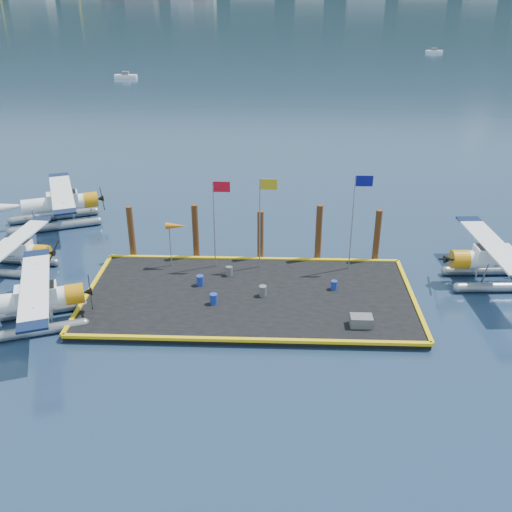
{
  "coord_description": "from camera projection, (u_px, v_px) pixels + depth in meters",
  "views": [
    {
      "loc": [
        1.6,
        -30.67,
        17.77
      ],
      "look_at": [
        0.32,
        2.0,
        2.06
      ],
      "focal_mm": 40.0,
      "sensor_mm": 36.0,
      "label": 1
    }
  ],
  "objects": [
    {
      "name": "seaplane_a",
      "position": [
        30.0,
        303.0,
        32.06
      ],
      "size": [
        9.0,
        9.56,
        3.45
      ],
      "rotation": [
        0.0,
        0.0,
        -1.22
      ],
      "color": "gray",
      "rests_on": "ground"
    },
    {
      "name": "flagpole_blue",
      "position": [
        356.0,
        209.0,
        36.53
      ],
      "size": [
        1.14,
        0.08,
        6.5
      ],
      "color": "#9B9AA2",
      "rests_on": "dock"
    },
    {
      "name": "seaplane_b",
      "position": [
        12.0,
        253.0,
        38.43
      ],
      "size": [
        7.81,
        8.61,
        3.05
      ],
      "rotation": [
        0.0,
        0.0,
        -1.66
      ],
      "color": "gray",
      "rests_on": "ground"
    },
    {
      "name": "drum_3",
      "position": [
        214.0,
        299.0,
        34.03
      ],
      "size": [
        0.46,
        0.46,
        0.65
      ],
      "primitive_type": "cylinder",
      "color": "navy",
      "rests_on": "dock"
    },
    {
      "name": "piling_1",
      "position": [
        196.0,
        233.0,
        39.47
      ],
      "size": [
        0.44,
        0.44,
        4.2
      ],
      "primitive_type": "cylinder",
      "color": "#4D2916",
      "rests_on": "ground"
    },
    {
      "name": "piling_2",
      "position": [
        260.0,
        237.0,
        39.4
      ],
      "size": [
        0.44,
        0.44,
        3.8
      ],
      "primitive_type": "cylinder",
      "color": "#4D2916",
      "rests_on": "ground"
    },
    {
      "name": "seaplane_d",
      "position": [
        498.0,
        261.0,
        36.7
      ],
      "size": [
        9.18,
        10.11,
        3.59
      ],
      "rotation": [
        0.0,
        0.0,
        1.63
      ],
      "color": "gray",
      "rests_on": "ground"
    },
    {
      "name": "piling_3",
      "position": [
        319.0,
        235.0,
        39.15
      ],
      "size": [
        0.44,
        0.44,
        4.3
      ],
      "primitive_type": "cylinder",
      "color": "#4D2916",
      "rests_on": "ground"
    },
    {
      "name": "drum_0",
      "position": [
        200.0,
        280.0,
        36.13
      ],
      "size": [
        0.47,
        0.47,
        0.66
      ],
      "primitive_type": "cylinder",
      "color": "navy",
      "rests_on": "dock"
    },
    {
      "name": "crate",
      "position": [
        361.0,
        321.0,
        31.84
      ],
      "size": [
        1.23,
        0.82,
        0.62
      ],
      "primitive_type": "cube",
      "color": "#57565B",
      "rests_on": "dock"
    },
    {
      "name": "piling_0",
      "position": [
        131.0,
        234.0,
        39.67
      ],
      "size": [
        0.44,
        0.44,
        4.0
      ],
      "primitive_type": "cylinder",
      "color": "#4D2916",
      "rests_on": "ground"
    },
    {
      "name": "drum_1",
      "position": [
        263.0,
        291.0,
        34.9
      ],
      "size": [
        0.47,
        0.47,
        0.66
      ],
      "primitive_type": "cylinder",
      "color": "#57565B",
      "rests_on": "dock"
    },
    {
      "name": "flagpole_yellow",
      "position": [
        263.0,
        210.0,
        36.82
      ],
      "size": [
        1.14,
        0.08,
        6.2
      ],
      "color": "#9B9AA2",
      "rests_on": "dock"
    },
    {
      "name": "seaplane_c",
      "position": [
        58.0,
        206.0,
        45.8
      ],
      "size": [
        9.54,
        10.07,
        3.66
      ],
      "rotation": [
        0.0,
        0.0,
        -1.18
      ],
      "color": "gray",
      "rests_on": "ground"
    },
    {
      "name": "dock",
      "position": [
        250.0,
        297.0,
        35.29
      ],
      "size": [
        20.0,
        10.0,
        0.4
      ],
      "primitive_type": "cube",
      "color": "black",
      "rests_on": "ground"
    },
    {
      "name": "piling_4",
      "position": [
        377.0,
        237.0,
        39.07
      ],
      "size": [
        0.44,
        0.44,
        4.0
      ],
      "primitive_type": "cylinder",
      "color": "#4D2916",
      "rests_on": "ground"
    },
    {
      "name": "ground",
      "position": [
        250.0,
        300.0,
        35.37
      ],
      "size": [
        4000.0,
        4000.0,
        0.0
      ],
      "primitive_type": "plane",
      "color": "#172F46",
      "rests_on": "ground"
    },
    {
      "name": "flagpole_red",
      "position": [
        217.0,
        211.0,
        36.98
      ],
      "size": [
        1.14,
        0.08,
        6.0
      ],
      "color": "#9B9AA2",
      "rests_on": "dock"
    },
    {
      "name": "windsock",
      "position": [
        176.0,
        227.0,
        37.58
      ],
      "size": [
        1.4,
        0.44,
        3.12
      ],
      "color": "#9B9AA2",
      "rests_on": "dock"
    },
    {
      "name": "drum_2",
      "position": [
        334.0,
        285.0,
        35.67
      ],
      "size": [
        0.41,
        0.41,
        0.57
      ],
      "primitive_type": "cylinder",
      "color": "navy",
      "rests_on": "dock"
    },
    {
      "name": "dock_bumpers",
      "position": [
        249.0,
        293.0,
        35.16
      ],
      "size": [
        20.25,
        10.25,
        0.18
      ],
      "primitive_type": null,
      "color": "yellow",
      "rests_on": "dock"
    },
    {
      "name": "drum_5",
      "position": [
        229.0,
        271.0,
        37.35
      ],
      "size": [
        0.45,
        0.45,
        0.64
      ],
      "primitive_type": "cylinder",
      "color": "#57565B",
      "rests_on": "dock"
    }
  ]
}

